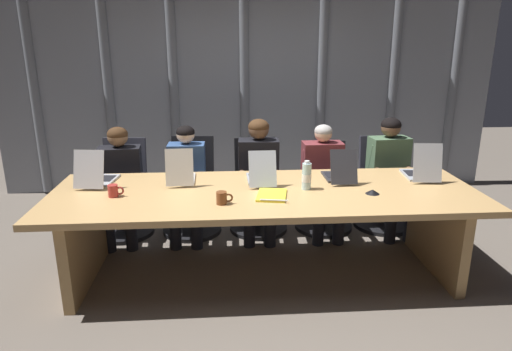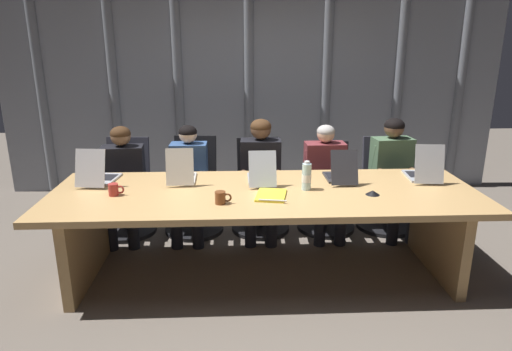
# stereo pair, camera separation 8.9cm
# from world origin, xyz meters

# --- Properties ---
(ground_plane) EXTENTS (12.54, 12.54, 0.00)m
(ground_plane) POSITION_xyz_m (0.00, 0.00, 0.00)
(ground_plane) COLOR #6B6056
(conference_table) EXTENTS (3.43, 1.16, 0.75)m
(conference_table) POSITION_xyz_m (0.00, 0.00, 0.59)
(conference_table) COLOR tan
(conference_table) RESTS_ON ground_plane
(curtain_backdrop) EXTENTS (6.27, 0.17, 2.82)m
(curtain_backdrop) POSITION_xyz_m (0.00, 2.36, 1.41)
(curtain_backdrop) COLOR gray
(curtain_backdrop) RESTS_ON ground_plane
(laptop_left_end) EXTENTS (0.29, 0.45, 0.32)m
(laptop_left_end) POSITION_xyz_m (-1.39, 0.29, 0.81)
(laptop_left_end) COLOR #BCBCC1
(laptop_left_end) RESTS_ON conference_table
(laptop_left_mid) EXTENTS (0.23, 0.40, 0.32)m
(laptop_left_mid) POSITION_xyz_m (-0.69, 0.28, 0.81)
(laptop_left_mid) COLOR beige
(laptop_left_mid) RESTS_ON conference_table
(laptop_center) EXTENTS (0.23, 0.44, 0.30)m
(laptop_center) POSITION_xyz_m (-0.02, 0.24, 0.81)
(laptop_center) COLOR #A8ADB7
(laptop_center) RESTS_ON conference_table
(laptop_right_mid) EXTENTS (0.22, 0.41, 0.29)m
(laptop_right_mid) POSITION_xyz_m (0.66, 0.25, 0.81)
(laptop_right_mid) COLOR #2D2D33
(laptop_right_mid) RESTS_ON conference_table
(laptop_right_end) EXTENTS (0.28, 0.44, 0.34)m
(laptop_right_end) POSITION_xyz_m (1.38, 0.24, 0.81)
(laptop_right_end) COLOR #A8ADB7
(laptop_right_end) RESTS_ON conference_table
(office_chair_left_end) EXTENTS (0.60, 0.60, 0.95)m
(office_chair_left_end) POSITION_xyz_m (-1.36, 1.00, 0.35)
(office_chair_left_end) COLOR #2D2D38
(office_chair_left_end) RESTS_ON ground_plane
(office_chair_left_mid) EXTENTS (0.60, 0.60, 0.96)m
(office_chair_left_mid) POSITION_xyz_m (-0.67, 1.00, 0.35)
(office_chair_left_mid) COLOR black
(office_chair_left_mid) RESTS_ON ground_plane
(office_chair_center) EXTENTS (0.60, 0.60, 0.94)m
(office_chair_center) POSITION_xyz_m (0.01, 1.00, 0.34)
(office_chair_center) COLOR black
(office_chair_center) RESTS_ON ground_plane
(office_chair_right_mid) EXTENTS (0.60, 0.60, 0.89)m
(office_chair_right_mid) POSITION_xyz_m (0.71, 1.00, 0.33)
(office_chair_right_mid) COLOR black
(office_chair_right_mid) RESTS_ON ground_plane
(office_chair_right_end) EXTENTS (0.60, 0.60, 0.93)m
(office_chair_right_end) POSITION_xyz_m (1.34, 1.00, 0.34)
(office_chair_right_end) COLOR #2D2D38
(office_chair_right_end) RESTS_ON ground_plane
(person_left_end) EXTENTS (0.44, 0.57, 1.11)m
(person_left_end) POSITION_xyz_m (-1.34, 0.84, 0.63)
(person_left_end) COLOR black
(person_left_end) RESTS_ON ground_plane
(person_left_mid) EXTENTS (0.37, 0.55, 1.12)m
(person_left_mid) POSITION_xyz_m (-0.70, 0.84, 0.62)
(person_left_mid) COLOR #335184
(person_left_mid) RESTS_ON ground_plane
(person_center) EXTENTS (0.42, 0.56, 1.17)m
(person_center) POSITION_xyz_m (0.01, 0.85, 0.67)
(person_center) COLOR black
(person_center) RESTS_ON ground_plane
(person_right_mid) EXTENTS (0.41, 0.55, 1.11)m
(person_right_mid) POSITION_xyz_m (0.66, 0.84, 0.62)
(person_right_mid) COLOR brown
(person_right_mid) RESTS_ON ground_plane
(person_right_end) EXTENTS (0.43, 0.57, 1.17)m
(person_right_end) POSITION_xyz_m (1.35, 0.85, 0.66)
(person_right_end) COLOR #4C6B4C
(person_right_end) RESTS_ON ground_plane
(water_bottle_primary) EXTENTS (0.08, 0.08, 0.24)m
(water_bottle_primary) POSITION_xyz_m (0.34, 0.02, 0.86)
(water_bottle_primary) COLOR silver
(water_bottle_primary) RESTS_ON conference_table
(coffee_mug_near) EXTENTS (0.12, 0.08, 0.09)m
(coffee_mug_near) POSITION_xyz_m (-0.34, -0.28, 0.80)
(coffee_mug_near) COLOR brown
(coffee_mug_near) RESTS_ON conference_table
(coffee_mug_far) EXTENTS (0.12, 0.08, 0.10)m
(coffee_mug_far) POSITION_xyz_m (-1.18, -0.06, 0.80)
(coffee_mug_far) COLOR #B2332D
(coffee_mug_far) RESTS_ON conference_table
(conference_mic_left_side) EXTENTS (0.11, 0.11, 0.03)m
(conference_mic_left_side) POSITION_xyz_m (0.84, -0.13, 0.77)
(conference_mic_left_side) COLOR black
(conference_mic_left_side) RESTS_ON conference_table
(spiral_notepad) EXTENTS (0.27, 0.34, 0.03)m
(spiral_notepad) POSITION_xyz_m (0.04, -0.13, 0.76)
(spiral_notepad) COLOR yellow
(spiral_notepad) RESTS_ON conference_table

